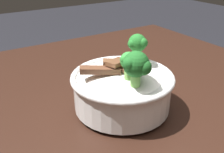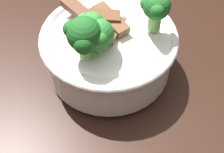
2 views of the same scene
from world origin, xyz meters
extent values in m
cube|color=black|center=(0.00, 0.00, 0.75)|extent=(1.13, 1.01, 0.05)
cube|color=black|center=(0.48, -0.42, 0.36)|extent=(0.08, 0.08, 0.72)
cylinder|color=white|center=(-0.04, 0.00, 0.78)|extent=(0.08, 0.08, 0.01)
cylinder|color=white|center=(-0.04, 0.00, 0.82)|extent=(0.20, 0.20, 0.07)
torus|color=white|center=(-0.04, 0.00, 0.85)|extent=(0.21, 0.21, 0.01)
ellipsoid|color=white|center=(-0.04, 0.00, 0.85)|extent=(0.17, 0.17, 0.04)
cube|color=brown|center=(-0.04, -0.01, 0.88)|extent=(0.07, 0.05, 0.02)
cube|color=brown|center=(0.01, -0.01, 0.88)|extent=(0.08, 0.05, 0.02)
cube|color=brown|center=(-0.04, 0.00, 0.87)|extent=(0.03, 0.07, 0.02)
cube|color=brown|center=(-0.03, -0.01, 0.89)|extent=(0.05, 0.04, 0.01)
cylinder|color=#7AB256|center=(-0.10, -0.03, 0.88)|extent=(0.02, 0.02, 0.03)
sphere|color=#237028|center=(-0.10, -0.03, 0.91)|extent=(0.04, 0.04, 0.04)
sphere|color=#237028|center=(-0.09, -0.03, 0.91)|extent=(0.02, 0.02, 0.02)
sphere|color=#237028|center=(-0.11, -0.02, 0.91)|extent=(0.02, 0.02, 0.02)
cylinder|color=#6BA84C|center=(-0.03, 0.06, 0.88)|extent=(0.02, 0.02, 0.03)
sphere|color=#1E6023|center=(-0.03, 0.06, 0.91)|extent=(0.05, 0.05, 0.05)
sphere|color=#1E6023|center=(-0.01, 0.06, 0.91)|extent=(0.02, 0.02, 0.02)
sphere|color=#1E6023|center=(-0.04, 0.07, 0.90)|extent=(0.03, 0.03, 0.03)
cylinder|color=#6BA84C|center=(-0.04, 0.04, 0.87)|extent=(0.01, 0.01, 0.02)
sphere|color=#2D8433|center=(-0.04, 0.04, 0.90)|extent=(0.04, 0.04, 0.04)
sphere|color=#2D8433|center=(-0.03, 0.04, 0.90)|extent=(0.03, 0.03, 0.03)
sphere|color=#2D8433|center=(-0.05, 0.05, 0.90)|extent=(0.02, 0.02, 0.02)
cylinder|color=#7AB256|center=(-0.03, 0.03, 0.88)|extent=(0.02, 0.02, 0.03)
sphere|color=green|center=(-0.03, 0.03, 0.90)|extent=(0.03, 0.03, 0.03)
sphere|color=green|center=(-0.02, 0.04, 0.91)|extent=(0.02, 0.02, 0.02)
sphere|color=green|center=(-0.04, 0.04, 0.90)|extent=(0.02, 0.02, 0.02)
camera|label=1|loc=(0.22, 0.37, 1.08)|focal=40.24mm
camera|label=2|loc=(-0.18, 0.32, 1.19)|focal=50.74mm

